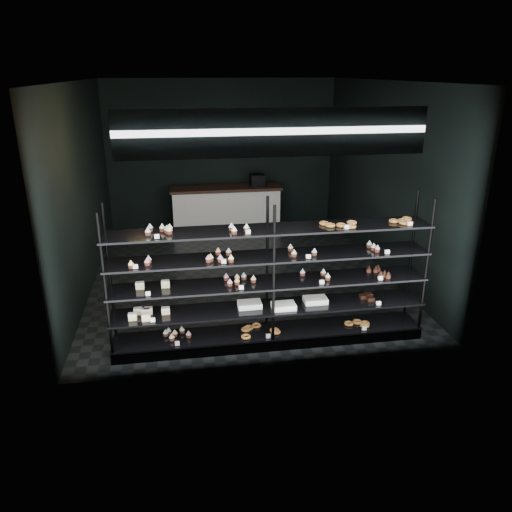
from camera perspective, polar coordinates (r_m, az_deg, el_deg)
name	(u,v)px	position (r m, az deg, el deg)	size (l,w,h in m)	color
room	(239,183)	(8.35, -1.91, 8.35)	(5.01, 6.01, 3.20)	black
display_shelf	(268,298)	(6.37, 1.37, -4.88)	(4.00, 0.50, 1.91)	black
signage	(275,133)	(5.31, 2.17, 13.92)	(3.30, 0.05, 0.50)	#0D1542
pendant_lamp	(131,141)	(7.18, -14.07, 12.65)	(0.33, 0.33, 0.89)	black
service_counter	(227,208)	(11.03, -3.39, 5.48)	(2.40, 0.65, 1.23)	silver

